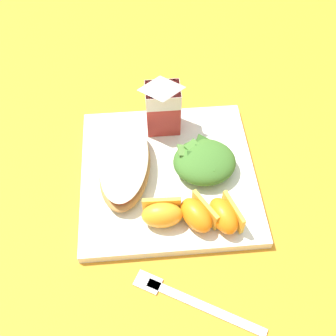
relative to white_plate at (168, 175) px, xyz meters
name	(u,v)px	position (x,y,z in m)	size (l,w,h in m)	color
ground	(168,177)	(0.00, 0.00, -0.01)	(3.00, 3.00, 0.00)	orange
white_plate	(168,175)	(0.00, 0.00, 0.00)	(0.28, 0.28, 0.02)	white
cheesy_pizza_bread	(125,165)	(-0.07, 0.01, 0.03)	(0.10, 0.18, 0.04)	#B77F42
green_salad_pile	(205,163)	(0.06, 0.00, 0.03)	(0.10, 0.10, 0.04)	#3D7028
milk_carton	(162,103)	(0.00, 0.10, 0.07)	(0.06, 0.04, 0.11)	#B7332D
orange_wedge_front	(162,214)	(-0.02, -0.09, 0.03)	(0.06, 0.04, 0.04)	orange
orange_wedge_middle	(197,215)	(0.03, -0.09, 0.03)	(0.06, 0.07, 0.04)	orange
orange_wedge_rear	(224,215)	(0.07, -0.10, 0.03)	(0.05, 0.07, 0.04)	orange
metal_fork	(188,299)	(0.01, -0.21, -0.01)	(0.17, 0.11, 0.01)	silver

